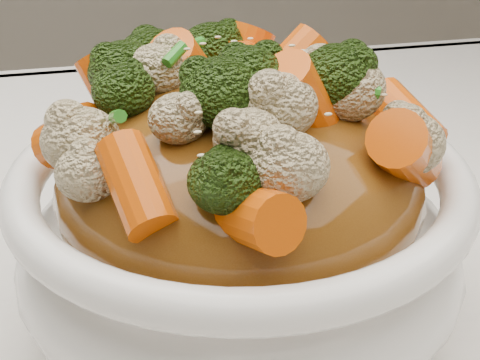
{
  "coord_description": "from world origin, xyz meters",
  "views": [
    {
      "loc": [
        -0.06,
        -0.35,
        1.01
      ],
      "look_at": [
        0.01,
        -0.03,
        0.83
      ],
      "focal_mm": 55.0,
      "sensor_mm": 36.0,
      "label": 1
    }
  ],
  "objects": [
    {
      "name": "carrots",
      "position": [
        0.01,
        -0.03,
        0.9
      ],
      "size": [
        0.19,
        0.19,
        0.05
      ],
      "primitive_type": null,
      "rotation": [
        0.0,
        0.0,
        -0.03
      ],
      "color": "#DA5307",
      "rests_on": "sauce_base"
    },
    {
      "name": "broccoli",
      "position": [
        0.01,
        -0.03,
        0.9
      ],
      "size": [
        0.19,
        0.19,
        0.05
      ],
      "primitive_type": null,
      "rotation": [
        0.0,
        0.0,
        -0.03
      ],
      "color": "black",
      "rests_on": "sauce_base"
    },
    {
      "name": "bowl",
      "position": [
        0.01,
        -0.03,
        0.8
      ],
      "size": [
        0.24,
        0.24,
        0.09
      ],
      "primitive_type": null,
      "rotation": [
        0.0,
        0.0,
        -0.03
      ],
      "color": "white",
      "rests_on": "tablecloth"
    },
    {
      "name": "cauliflower",
      "position": [
        0.01,
        -0.03,
        0.89
      ],
      "size": [
        0.19,
        0.19,
        0.04
      ],
      "primitive_type": null,
      "rotation": [
        0.0,
        0.0,
        -0.03
      ],
      "color": "#CDBA8C",
      "rests_on": "sauce_base"
    },
    {
      "name": "sauce_base",
      "position": [
        0.01,
        -0.03,
        0.83
      ],
      "size": [
        0.19,
        0.19,
        0.1
      ],
      "primitive_type": "ellipsoid",
      "rotation": [
        0.0,
        0.0,
        -0.03
      ],
      "color": "brown",
      "rests_on": "bowl"
    },
    {
      "name": "scallions",
      "position": [
        0.01,
        -0.03,
        0.9
      ],
      "size": [
        0.15,
        0.15,
        0.02
      ],
      "primitive_type": null,
      "rotation": [
        0.0,
        0.0,
        -0.03
      ],
      "color": "#26801D",
      "rests_on": "sauce_base"
    },
    {
      "name": "sesame_seeds",
      "position": [
        0.01,
        -0.03,
        0.9
      ],
      "size": [
        0.17,
        0.17,
        0.01
      ],
      "primitive_type": null,
      "rotation": [
        0.0,
        0.0,
        -0.03
      ],
      "color": "beige",
      "rests_on": "sauce_base"
    },
    {
      "name": "tablecloth",
      "position": [
        0.0,
        0.0,
        0.73
      ],
      "size": [
        1.2,
        0.8,
        0.04
      ],
      "primitive_type": "cube",
      "color": "white",
      "rests_on": "dining_table"
    }
  ]
}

